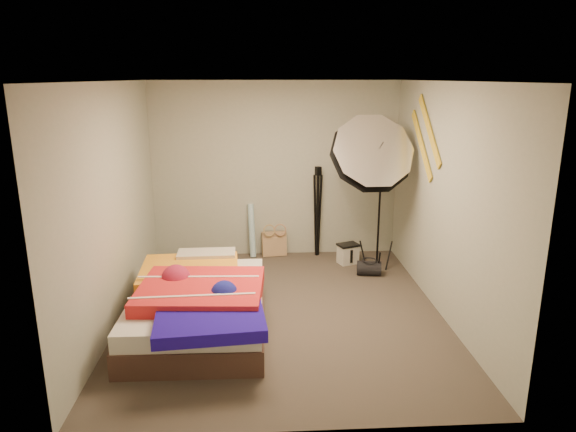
{
  "coord_description": "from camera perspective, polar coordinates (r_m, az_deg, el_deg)",
  "views": [
    {
      "loc": [
        -0.24,
        -5.24,
        2.54
      ],
      "look_at": [
        0.1,
        0.6,
        0.95
      ],
      "focal_mm": 32.0,
      "sensor_mm": 36.0,
      "label": 1
    }
  ],
  "objects": [
    {
      "name": "floor",
      "position": [
        5.83,
        -0.65,
        -10.63
      ],
      "size": [
        4.0,
        4.0,
        0.0
      ],
      "primitive_type": "plane",
      "color": "#4B4138",
      "rests_on": "ground"
    },
    {
      "name": "wall_front",
      "position": [
        3.5,
        0.84,
        -6.45
      ],
      "size": [
        3.5,
        0.0,
        3.5
      ],
      "primitive_type": "plane",
      "rotation": [
        -1.57,
        0.0,
        0.0
      ],
      "color": "#A1A494",
      "rests_on": "floor"
    },
    {
      "name": "bed",
      "position": [
        5.44,
        -9.81,
        -9.57
      ],
      "size": [
        1.38,
        2.12,
        0.56
      ],
      "color": "#482F28",
      "rests_on": "floor"
    },
    {
      "name": "camera_case",
      "position": [
        7.27,
        6.67,
        -4.25
      ],
      "size": [
        0.31,
        0.27,
        0.26
      ],
      "primitive_type": "cube",
      "rotation": [
        0.0,
        0.0,
        0.36
      ],
      "color": "beige",
      "rests_on": "floor"
    },
    {
      "name": "ceiling",
      "position": [
        5.25,
        -0.73,
        14.76
      ],
      "size": [
        4.0,
        4.0,
        0.0
      ],
      "primitive_type": "plane",
      "rotation": [
        3.14,
        0.0,
        0.0
      ],
      "color": "silver",
      "rests_on": "wall_back"
    },
    {
      "name": "camera_tripod",
      "position": [
        7.39,
        3.32,
        1.2
      ],
      "size": [
        0.1,
        0.1,
        1.32
      ],
      "color": "black",
      "rests_on": "floor"
    },
    {
      "name": "wall_back",
      "position": [
        7.36,
        -1.42,
        5.1
      ],
      "size": [
        3.5,
        0.0,
        3.5
      ],
      "primitive_type": "plane",
      "rotation": [
        1.57,
        0.0,
        0.0
      ],
      "color": "#A1A494",
      "rests_on": "floor"
    },
    {
      "name": "duffel_bag",
      "position": [
        6.9,
        8.98,
        -5.75
      ],
      "size": [
        0.34,
        0.24,
        0.19
      ],
      "primitive_type": "cylinder",
      "rotation": [
        0.0,
        1.57,
        -0.17
      ],
      "color": "black",
      "rests_on": "floor"
    },
    {
      "name": "wall_stripe_lower",
      "position": [
        6.45,
        14.61,
        7.68
      ],
      "size": [
        0.02,
        0.91,
        0.78
      ],
      "primitive_type": "cube",
      "rotation": [
        0.7,
        0.0,
        0.0
      ],
      "color": "gold",
      "rests_on": "wall_right"
    },
    {
      "name": "wall_stripe_upper",
      "position": [
        6.19,
        15.43,
        9.2
      ],
      "size": [
        0.02,
        0.91,
        0.78
      ],
      "primitive_type": "cube",
      "rotation": [
        0.7,
        0.0,
        0.0
      ],
      "color": "gold",
      "rests_on": "wall_right"
    },
    {
      "name": "photo_umbrella",
      "position": [
        6.54,
        9.18,
        6.64
      ],
      "size": [
        1.28,
        0.93,
        2.21
      ],
      "color": "black",
      "rests_on": "floor"
    },
    {
      "name": "wall_right",
      "position": [
        5.75,
        17.0,
        1.57
      ],
      "size": [
        0.0,
        4.0,
        4.0
      ],
      "primitive_type": "plane",
      "rotation": [
        1.57,
        0.0,
        -1.57
      ],
      "color": "#A1A494",
      "rests_on": "floor"
    },
    {
      "name": "wrapping_roll",
      "position": [
        7.46,
        -4.04,
        -1.63
      ],
      "size": [
        0.13,
        0.23,
        0.77
      ],
      "primitive_type": "cylinder",
      "rotation": [
        -0.17,
        0.0,
        0.22
      ],
      "color": "#5DA7C0",
      "rests_on": "floor"
    },
    {
      "name": "wall_left",
      "position": [
        5.61,
        -18.86,
        1.07
      ],
      "size": [
        0.0,
        4.0,
        4.0
      ],
      "primitive_type": "plane",
      "rotation": [
        1.57,
        0.0,
        1.57
      ],
      "color": "#A1A494",
      "rests_on": "floor"
    },
    {
      "name": "tote_bag",
      "position": [
        7.53,
        -1.54,
        -3.1
      ],
      "size": [
        0.37,
        0.2,
        0.37
      ],
      "primitive_type": "cube",
      "rotation": [
        -0.14,
        0.0,
        0.13
      ],
      "color": "tan",
      "rests_on": "floor"
    }
  ]
}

